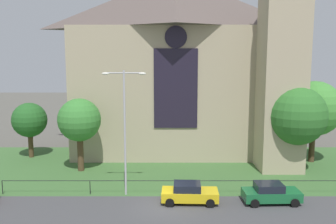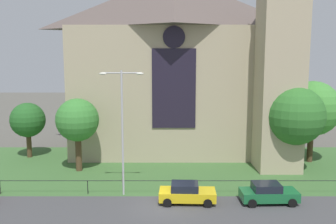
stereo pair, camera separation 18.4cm
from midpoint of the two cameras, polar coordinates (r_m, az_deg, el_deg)
ground at (r=37.11m, az=-0.55°, el=-8.46°), size 160.00×160.00×0.00m
road_asphalt at (r=25.86m, az=-0.88°, el=-16.17°), size 120.00×8.00×0.01m
grass_verge at (r=35.20m, az=-0.59°, el=-9.40°), size 120.00×20.00×0.01m
church_building at (r=42.31m, az=2.13°, el=7.72°), size 23.20×16.20×26.00m
iron_railing at (r=29.69m, az=1.48°, el=-10.87°), size 28.01×0.07×1.13m
tree_left_near at (r=35.74m, az=-13.60°, el=-1.28°), size 4.08×4.08×7.00m
tree_left_far at (r=42.45m, az=-20.68°, el=-1.20°), size 3.74×3.74×5.99m
tree_right_near at (r=35.98m, az=19.42°, el=-0.62°), size 5.45×5.45×8.19m
tree_right_far at (r=40.53m, az=21.74°, el=0.47°), size 5.66×5.66×8.45m
streetlamp_near at (r=28.52m, az=-6.79°, el=-1.06°), size 3.37×0.26×9.83m
parked_car_yellow at (r=28.16m, az=3.25°, el=-12.44°), size 4.27×2.16×1.51m
parked_car_green at (r=29.11m, az=15.60°, el=-12.04°), size 4.26×2.14×1.51m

